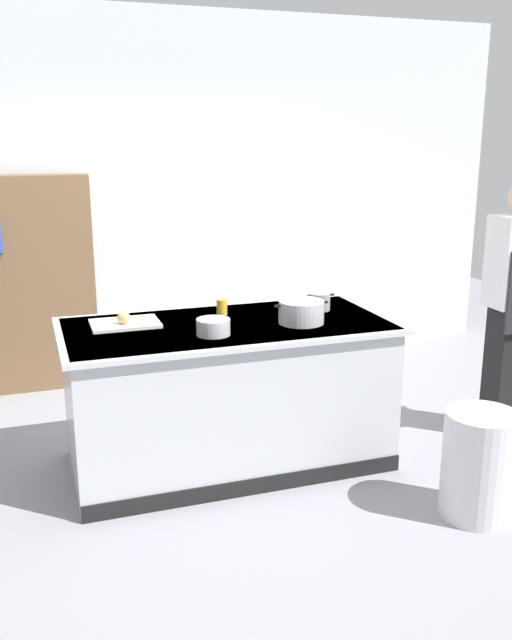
{
  "coord_description": "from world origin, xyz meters",
  "views": [
    {
      "loc": [
        -1.12,
        -3.83,
        1.99
      ],
      "look_at": [
        0.25,
        0.2,
        0.85
      ],
      "focal_mm": 38.76,
      "sensor_mm": 36.0,
      "label": 1
    }
  ],
  "objects_px": {
    "juice_cup": "(222,307)",
    "bookshelf": "(22,285)",
    "mixing_bowl": "(213,327)",
    "sauce_pan": "(319,301)",
    "stock_pot": "(301,312)",
    "onion": "(124,317)",
    "trash_bin": "(479,465)"
  },
  "relations": [
    {
      "from": "stock_pot",
      "to": "trash_bin",
      "type": "distance_m",
      "value": 1.31
    },
    {
      "from": "stock_pot",
      "to": "mixing_bowl",
      "type": "distance_m",
      "value": 0.57
    },
    {
      "from": "trash_bin",
      "to": "bookshelf",
      "type": "height_order",
      "value": "bookshelf"
    },
    {
      "from": "trash_bin",
      "to": "sauce_pan",
      "type": "bearing_deg",
      "value": 110.24
    },
    {
      "from": "onion",
      "to": "sauce_pan",
      "type": "xyz_separation_m",
      "value": [
        1.25,
        0.01,
        -0.0
      ]
    },
    {
      "from": "stock_pot",
      "to": "onion",
      "type": "bearing_deg",
      "value": 166.29
    },
    {
      "from": "juice_cup",
      "to": "bookshelf",
      "type": "xyz_separation_m",
      "value": [
        -1.18,
        1.58,
        -0.1
      ]
    },
    {
      "from": "bookshelf",
      "to": "sauce_pan",
      "type": "bearing_deg",
      "value": -42.76
    },
    {
      "from": "onion",
      "to": "bookshelf",
      "type": "xyz_separation_m",
      "value": [
        -0.55,
        1.68,
        -0.11
      ]
    },
    {
      "from": "onion",
      "to": "stock_pot",
      "type": "relative_size",
      "value": 0.23
    },
    {
      "from": "mixing_bowl",
      "to": "bookshelf",
      "type": "bearing_deg",
      "value": 116.75
    },
    {
      "from": "mixing_bowl",
      "to": "trash_bin",
      "type": "relative_size",
      "value": 0.33
    },
    {
      "from": "stock_pot",
      "to": "sauce_pan",
      "type": "relative_size",
      "value": 1.63
    },
    {
      "from": "trash_bin",
      "to": "onion",
      "type": "bearing_deg",
      "value": 145.37
    },
    {
      "from": "mixing_bowl",
      "to": "onion",
      "type": "bearing_deg",
      "value": 144.32
    },
    {
      "from": "stock_pot",
      "to": "trash_bin",
      "type": "relative_size",
      "value": 0.58
    },
    {
      "from": "mixing_bowl",
      "to": "trash_bin",
      "type": "height_order",
      "value": "mixing_bowl"
    },
    {
      "from": "mixing_bowl",
      "to": "bookshelf",
      "type": "height_order",
      "value": "bookshelf"
    },
    {
      "from": "sauce_pan",
      "to": "juice_cup",
      "type": "bearing_deg",
      "value": 172.2
    },
    {
      "from": "onion",
      "to": "sauce_pan",
      "type": "height_order",
      "value": "sauce_pan"
    },
    {
      "from": "sauce_pan",
      "to": "juice_cup",
      "type": "distance_m",
      "value": 0.63
    },
    {
      "from": "sauce_pan",
      "to": "bookshelf",
      "type": "xyz_separation_m",
      "value": [
        -1.81,
        1.67,
        -0.1
      ]
    },
    {
      "from": "sauce_pan",
      "to": "trash_bin",
      "type": "xyz_separation_m",
      "value": [
        0.43,
        -1.17,
        -0.66
      ]
    },
    {
      "from": "mixing_bowl",
      "to": "juice_cup",
      "type": "xyz_separation_m",
      "value": [
        0.17,
        0.42,
        0.0
      ]
    },
    {
      "from": "sauce_pan",
      "to": "bookshelf",
      "type": "height_order",
      "value": "bookshelf"
    },
    {
      "from": "trash_bin",
      "to": "bookshelf",
      "type": "bearing_deg",
      "value": 128.24
    },
    {
      "from": "mixing_bowl",
      "to": "juice_cup",
      "type": "relative_size",
      "value": 1.92
    },
    {
      "from": "onion",
      "to": "juice_cup",
      "type": "distance_m",
      "value": 0.63
    },
    {
      "from": "mixing_bowl",
      "to": "stock_pot",
      "type": "bearing_deg",
      "value": 7.73
    },
    {
      "from": "mixing_bowl",
      "to": "bookshelf",
      "type": "xyz_separation_m",
      "value": [
        -1.01,
        2.0,
        -0.09
      ]
    },
    {
      "from": "stock_pot",
      "to": "bookshelf",
      "type": "height_order",
      "value": "bookshelf"
    },
    {
      "from": "trash_bin",
      "to": "bookshelf",
      "type": "relative_size",
      "value": 0.35
    }
  ]
}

